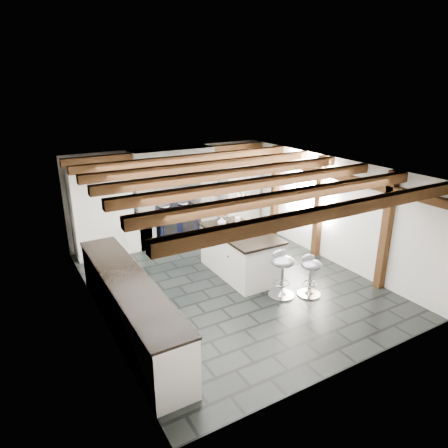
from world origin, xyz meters
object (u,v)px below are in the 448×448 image
range_cooker (175,222)px  bar_stool_near (310,271)px  kitchen_island (240,252)px  bar_stool_far (282,268)px

range_cooker → bar_stool_near: 3.97m
kitchen_island → bar_stool_far: size_ratio=2.09×
bar_stool_near → bar_stool_far: bearing=166.0°
range_cooker → kitchen_island: 2.45m
range_cooker → bar_stool_far: 3.63m
bar_stool_far → bar_stool_near: bearing=-27.3°
kitchen_island → bar_stool_near: (0.64, -1.42, 0.02)m
kitchen_island → bar_stool_far: kitchen_island is taller
range_cooker → bar_stool_near: range_cooker is taller
kitchen_island → bar_stool_far: 1.19m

